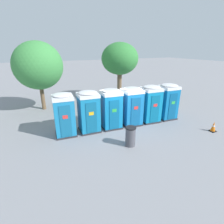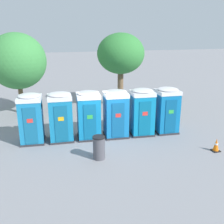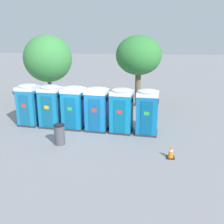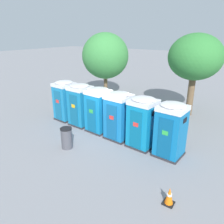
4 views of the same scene
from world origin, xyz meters
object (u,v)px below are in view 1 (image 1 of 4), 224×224
at_px(portapotty_2, 111,109).
at_px(portapotty_5, 168,101).
at_px(portapotty_4, 150,104).
at_px(trash_can, 130,136).
at_px(traffic_cone, 213,127).
at_px(portapotty_1, 89,111).
at_px(street_tree_1, 120,59).
at_px(portapotty_3, 132,106).
at_px(street_tree_0, 38,66).
at_px(portapotty_0, 64,114).

distance_m(portapotty_2, portapotty_5, 4.33).
bearing_deg(portapotty_4, trash_can, -142.76).
bearing_deg(portapotty_5, traffic_cone, -69.42).
bearing_deg(portapotty_1, portapotty_5, -4.57).
relative_size(portapotty_2, street_tree_1, 0.47).
relative_size(portapotty_1, traffic_cone, 3.97).
distance_m(street_tree_1, trash_can, 9.43).
distance_m(portapotty_1, portapotty_2, 1.44).
height_order(portapotty_3, street_tree_0, street_tree_0).
xyz_separation_m(portapotty_2, trash_can, (-0.06, -2.49, -0.75)).
xyz_separation_m(portapotty_1, portapotty_4, (4.32, -0.37, -0.00)).
height_order(street_tree_0, street_tree_1, street_tree_0).
height_order(portapotty_5, trash_can, portapotty_5).
bearing_deg(portapotty_5, portapotty_0, 175.34).
bearing_deg(portapotty_3, portapotty_5, -3.93).
distance_m(portapotty_1, trash_can, 3.04).
xyz_separation_m(portapotty_2, portapotty_4, (2.88, -0.26, -0.00)).
bearing_deg(portapotty_3, trash_can, -122.57).
bearing_deg(traffic_cone, street_tree_0, 135.07).
bearing_deg(street_tree_1, portapotty_0, -140.46).
bearing_deg(street_tree_1, trash_can, -114.19).
relative_size(portapotty_3, traffic_cone, 3.97).
distance_m(portapotty_5, street_tree_1, 6.48).
bearing_deg(portapotty_2, portapotty_5, -4.59).
bearing_deg(portapotty_1, portapotty_0, 174.97).
height_order(portapotty_5, street_tree_0, street_tree_0).
distance_m(portapotty_3, street_tree_0, 8.00).
xyz_separation_m(street_tree_1, trash_can, (-3.61, -8.04, -3.33)).
relative_size(portapotty_2, portapotty_4, 1.00).
bearing_deg(traffic_cone, trash_can, 171.55).
xyz_separation_m(street_tree_0, trash_can, (3.51, -8.16, -3.01)).
relative_size(portapotty_1, portapotty_5, 1.00).
relative_size(portapotty_1, street_tree_0, 0.47).
relative_size(portapotty_2, traffic_cone, 3.97).
bearing_deg(portapotty_0, portapotty_3, -5.15).
relative_size(portapotty_5, traffic_cone, 3.97).
relative_size(portapotty_1, street_tree_1, 0.47).
xyz_separation_m(portapotty_5, street_tree_0, (-7.89, 6.02, 2.27)).
bearing_deg(portapotty_1, street_tree_1, 47.44).
bearing_deg(portapotty_3, traffic_cone, -38.35).
bearing_deg(trash_can, portapotty_5, 26.11).
distance_m(street_tree_1, traffic_cone, 9.73).
xyz_separation_m(portapotty_4, street_tree_1, (0.68, 5.81, 2.58)).
height_order(portapotty_4, portapotty_5, same).
relative_size(portapotty_0, street_tree_0, 0.47).
xyz_separation_m(street_tree_1, traffic_cone, (1.88, -8.86, -3.55)).
bearing_deg(portapotty_5, street_tree_0, 142.66).
bearing_deg(street_tree_1, portapotty_5, -82.59).
bearing_deg(portapotty_5, trash_can, -153.89).
relative_size(street_tree_1, trash_can, 5.05).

